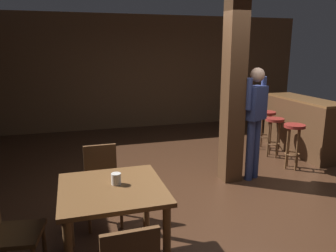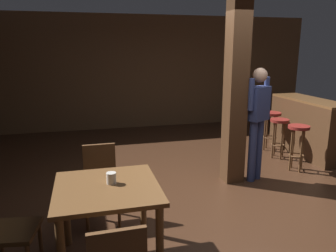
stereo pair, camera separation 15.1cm
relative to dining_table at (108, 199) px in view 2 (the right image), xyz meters
name	(u,v)px [view 2 (the right image)]	position (x,y,z in m)	size (l,w,h in m)	color
ground_plane	(235,198)	(1.77, 0.94, -0.64)	(10.80, 10.80, 0.00)	#382114
wall_back	(160,72)	(1.77, 5.44, 0.76)	(8.00, 0.10, 2.80)	brown
pillar	(236,90)	(1.99, 1.54, 0.76)	(0.28, 0.28, 2.80)	#422816
dining_table	(108,199)	(0.00, 0.00, 0.00)	(0.94, 0.94, 0.77)	brown
chair_north	(101,179)	(-0.02, 0.83, -0.14)	(0.42, 0.42, 0.89)	#4C3319
chair_west	(2,226)	(-0.90, 0.00, -0.14)	(0.48, 0.48, 0.89)	#4C3319
napkin_cup	(111,178)	(0.05, 0.05, 0.19)	(0.09, 0.09, 0.11)	beige
standing_person	(257,117)	(2.33, 1.47, 0.36)	(0.45, 0.33, 1.72)	navy
bar_counter	(304,127)	(3.86, 2.38, -0.10)	(0.56, 1.72, 1.07)	brown
bar_stool_near	(298,137)	(3.21, 1.67, -0.07)	(0.34, 0.34, 0.77)	maroon
bar_stool_mid	(279,129)	(3.28, 2.32, -0.10)	(0.33, 0.33, 0.73)	maroon
bar_stool_far	(271,121)	(3.40, 2.79, -0.06)	(0.37, 0.37, 0.77)	maroon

